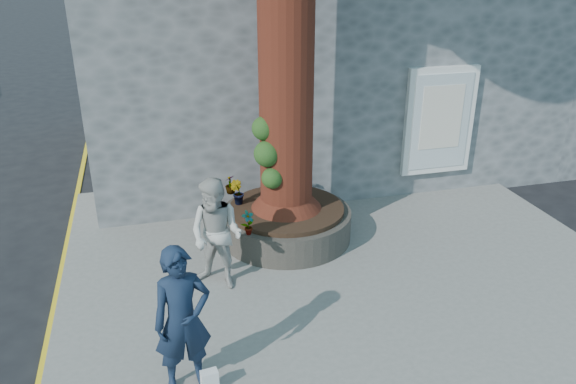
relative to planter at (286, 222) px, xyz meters
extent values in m
plane|color=black|center=(-0.80, -2.00, -0.41)|extent=(120.00, 120.00, 0.00)
cube|color=slate|center=(0.70, -1.00, -0.35)|extent=(9.00, 8.00, 0.12)
cube|color=yellow|center=(-3.85, -1.00, -0.41)|extent=(0.10, 30.00, 0.01)
cube|color=#55585B|center=(1.70, 5.20, 2.59)|extent=(10.00, 8.00, 6.00)
cube|color=white|center=(3.50, 1.14, 1.29)|extent=(1.50, 0.12, 2.20)
cube|color=silver|center=(3.50, 1.08, 1.29)|extent=(1.25, 0.04, 1.95)
cube|color=silver|center=(3.50, 1.06, 1.39)|extent=(0.90, 0.02, 1.30)
cube|color=#55585B|center=(9.70, 5.20, 2.59)|extent=(6.00, 8.00, 6.00)
cylinder|color=black|center=(0.00, 0.00, -0.03)|extent=(2.30, 2.30, 0.52)
cylinder|color=black|center=(0.00, 0.00, 0.27)|extent=(2.04, 2.04, 0.08)
cone|color=#401810|center=(0.00, 0.00, 0.66)|extent=(1.24, 1.24, 0.70)
sphere|color=#154017|center=(-0.38, -0.20, 1.41)|extent=(0.44, 0.44, 0.44)
sphere|color=#154017|center=(-0.32, -0.30, 1.01)|extent=(0.36, 0.36, 0.36)
sphere|color=#154017|center=(-0.40, -0.08, 1.81)|extent=(0.40, 0.40, 0.40)
imported|color=#142238|center=(-2.08, -3.30, 0.63)|extent=(0.73, 0.54, 1.85)
imported|color=#B2B1AB|center=(-1.41, -1.25, 0.59)|extent=(1.08, 1.04, 1.76)
cube|color=white|center=(-1.84, -3.48, -0.15)|extent=(0.21, 0.15, 0.28)
imported|color=gray|center=(-0.85, -0.85, 0.51)|extent=(0.26, 0.22, 0.41)
imported|color=gray|center=(-0.81, 0.35, 0.53)|extent=(0.33, 0.33, 0.44)
imported|color=gray|center=(-0.85, 0.85, 0.49)|extent=(0.28, 0.28, 0.36)
imported|color=gray|center=(0.37, 0.85, 0.48)|extent=(0.30, 0.33, 0.34)
camera|label=1|loc=(-2.26, -8.69, 4.53)|focal=35.00mm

